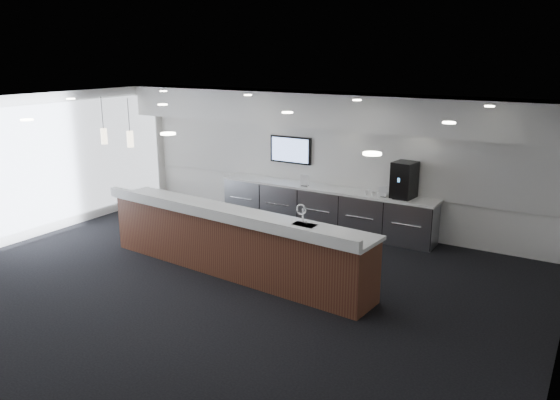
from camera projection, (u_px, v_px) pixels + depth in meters
The scene contains 23 objects.
ground at pixel (226, 285), 9.21m from camera, with size 10.00×10.00×0.00m, color black.
ceiling at pixel (221, 106), 8.43m from camera, with size 10.00×8.00×0.02m, color black.
back_wall at pixel (332, 160), 12.12m from camera, with size 10.00×0.02×3.00m, color white.
left_wall at pixel (30, 167), 11.31m from camera, with size 0.02×8.00×3.00m, color white.
soffit_bulkhead at pixel (324, 109), 11.45m from camera, with size 10.00×0.90×0.70m, color silver.
alcove_panel at pixel (331, 156), 12.07m from camera, with size 9.80×0.06×1.40m, color silver.
window_blinds_wall at pixel (31, 168), 11.29m from camera, with size 0.04×7.36×2.55m, color white.
back_credenza at pixel (323, 208), 12.09m from camera, with size 5.06×0.66×0.95m.
wall_tv at pixel (291, 150), 12.50m from camera, with size 1.05×0.08×0.62m.
pendant_left at pixel (147, 136), 10.48m from camera, with size 0.12×0.12×0.30m, color beige.
pendant_right at pixel (121, 134), 10.83m from camera, with size 0.12×0.12×0.30m, color beige.
ceiling_can_lights at pixel (221, 108), 8.43m from camera, with size 7.00×5.00×0.02m, color white, non-canonical shape.
service_counter at pixel (233, 242), 9.63m from camera, with size 5.50×1.34×1.49m.
coffee_machine at pixel (404, 180), 11.01m from camera, with size 0.48×0.58×0.74m.
info_sign_left at pixel (304, 181), 12.03m from camera, with size 0.18×0.02×0.25m, color white.
info_sign_right at pixel (383, 192), 11.12m from camera, with size 0.17×0.02×0.22m, color white.
cup_0 at pixel (406, 198), 10.90m from camera, with size 0.09×0.09×0.09m, color white.
cup_1 at pixel (399, 197), 10.97m from camera, with size 0.09×0.09×0.09m, color white.
cup_2 at pixel (393, 196), 11.04m from camera, with size 0.09×0.09×0.09m, color white.
cup_3 at pixel (386, 195), 11.11m from camera, with size 0.09×0.09×0.09m, color white.
cup_4 at pixel (379, 194), 11.18m from camera, with size 0.09×0.09×0.09m, color white.
cup_5 at pixel (373, 193), 11.25m from camera, with size 0.09×0.09×0.09m, color white.
cup_6 at pixel (367, 193), 11.32m from camera, with size 0.09×0.09×0.09m, color white.
Camera 1 is at (5.19, -6.81, 3.79)m, focal length 35.00 mm.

